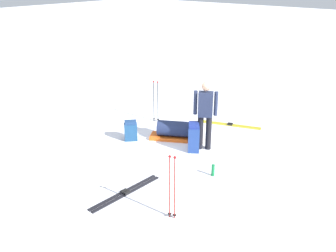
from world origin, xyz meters
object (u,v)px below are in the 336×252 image
object	(u,v)px
skier_standing	(205,112)
ski_poles_planted_near	(156,99)
ski_pair_near	(230,125)
ski_poles_planted_far	(172,184)
ski_pair_far	(126,193)
backpack_bright	(131,131)
thermos_bottle	(213,170)
backpack_large_dark	(194,137)
gear_sled	(175,131)

from	to	relation	value
skier_standing	ski_poles_planted_near	world-z (taller)	skier_standing
ski_pair_near	ski_poles_planted_far	distance (m)	4.66
skier_standing	ski_pair_far	world-z (taller)	skier_standing
ski_poles_planted_near	ski_poles_planted_far	world-z (taller)	ski_poles_planted_far
ski_pair_far	backpack_bright	world-z (taller)	backpack_bright
ski_poles_planted_far	thermos_bottle	xyz separation A→B (m)	(0.25, -1.69, -0.56)
ski_poles_planted_near	ski_pair_far	bearing A→B (deg)	122.48
ski_pair_near	ski_poles_planted_far	size ratio (longest dim) A/B	1.37
ski_pair_near	backpack_large_dark	xyz separation A→B (m)	(-0.14, 1.96, 0.33)
skier_standing	gear_sled	distance (m)	1.16
skier_standing	ski_pair_near	xyz separation A→B (m)	(0.28, -1.72, -0.94)
ski_poles_planted_near	ski_poles_planted_far	bearing A→B (deg)	134.96
backpack_large_dark	ski_poles_planted_far	bearing A→B (deg)	118.22
skier_standing	backpack_large_dark	bearing A→B (deg)	60.06
backpack_bright	ski_poles_planted_far	distance (m)	3.47
gear_sled	thermos_bottle	bearing A→B (deg)	152.27
skier_standing	backpack_bright	distance (m)	2.03
ski_pair_near	ski_poles_planted_near	xyz separation A→B (m)	(1.82, 1.11, 0.66)
gear_sled	thermos_bottle	distance (m)	2.05
ski_pair_far	ski_poles_planted_near	xyz separation A→B (m)	(2.07, -3.25, 0.66)
ski_pair_near	gear_sled	distance (m)	1.86
ski_pair_near	backpack_large_dark	bearing A→B (deg)	94.14
skier_standing	thermos_bottle	xyz separation A→B (m)	(-0.91, 0.97, -0.82)
skier_standing	ski_pair_near	bearing A→B (deg)	-80.65
backpack_bright	ski_poles_planted_near	world-z (taller)	ski_poles_planted_near
ski_poles_planted_far	gear_sled	distance (m)	3.39
ski_pair_far	thermos_bottle	size ratio (longest dim) A/B	6.59
ski_pair_near	ski_poles_planted_far	xyz separation A→B (m)	(-1.44, 4.38, 0.67)
backpack_large_dark	thermos_bottle	size ratio (longest dim) A/B	2.70
backpack_large_dark	thermos_bottle	world-z (taller)	backpack_large_dark
backpack_bright	ski_pair_near	bearing A→B (deg)	-119.98
ski_pair_far	thermos_bottle	xyz separation A→B (m)	(-0.94, -1.67, 0.12)
ski_pair_far	gear_sled	size ratio (longest dim) A/B	1.30
skier_standing	thermos_bottle	world-z (taller)	skier_standing
backpack_large_dark	thermos_bottle	xyz separation A→B (m)	(-1.05, 0.73, -0.21)
ski_poles_planted_near	thermos_bottle	distance (m)	3.45
backpack_large_dark	ski_poles_planted_near	size ratio (longest dim) A/B	0.58
thermos_bottle	ski_pair_far	bearing A→B (deg)	60.51
backpack_large_dark	thermos_bottle	distance (m)	1.29
ski_pair_far	ski_poles_planted_near	bearing A→B (deg)	-57.52
skier_standing	thermos_bottle	size ratio (longest dim) A/B	6.54
ski_pair_near	ski_pair_far	distance (m)	4.37
ski_pair_far	backpack_bright	xyz separation A→B (m)	(1.69, -1.85, 0.25)
skier_standing	gear_sled	size ratio (longest dim) A/B	1.29
ski_poles_planted_near	gear_sled	distance (m)	1.43
ski_poles_planted_near	ski_poles_planted_far	xyz separation A→B (m)	(-3.27, 3.27, 0.01)
skier_standing	ski_pair_near	size ratio (longest dim) A/B	1.01
skier_standing	gear_sled	bearing A→B (deg)	1.32
ski_poles_planted_near	ski_pair_near	bearing A→B (deg)	-148.64
thermos_bottle	ski_poles_planted_far	bearing A→B (deg)	98.48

